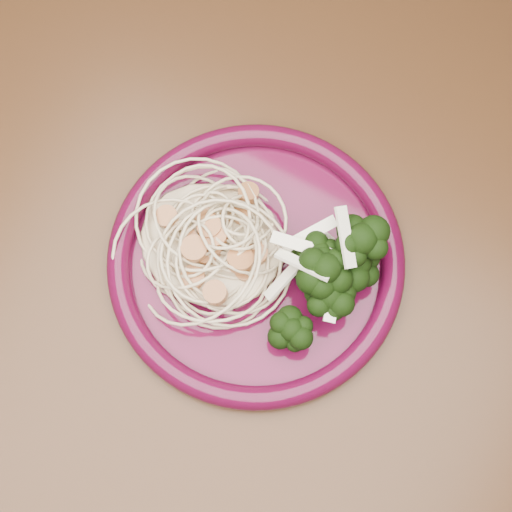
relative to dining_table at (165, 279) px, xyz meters
name	(u,v)px	position (x,y,z in m)	size (l,w,h in m)	color
dining_table	(165,279)	(0.00, 0.00, 0.00)	(1.20, 0.80, 0.75)	#472814
dinner_plate	(256,260)	(0.09, 0.03, 0.11)	(0.29, 0.29, 0.02)	#4A0926
spaghetti_pile	(210,240)	(0.05, 0.03, 0.12)	(0.13, 0.11, 0.03)	beige
scallop_cluster	(208,228)	(0.05, 0.03, 0.15)	(0.11, 0.11, 0.04)	#C27B44
broccoli_pile	(314,272)	(0.14, 0.04, 0.13)	(0.09, 0.14, 0.05)	black
onion_garnish	(317,261)	(0.14, 0.04, 0.16)	(0.06, 0.09, 0.05)	white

